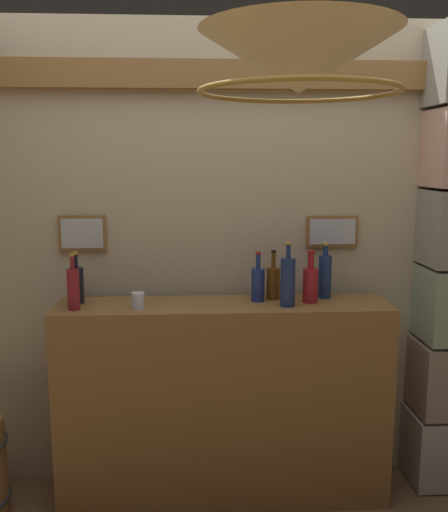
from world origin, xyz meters
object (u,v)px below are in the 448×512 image
glass_tumbler_rocks (138,301)px  pendant_lamp (299,64)px  liquor_bottle_scotch (273,282)px  liquor_bottle_brandy (258,283)px  liquor_bottle_mezcal (73,288)px  liquor_bottle_bourbon (325,275)px  liquor_bottle_vodka (77,284)px  liquor_bottle_amaro (310,283)px  liquor_bottle_vermouth (288,281)px

glass_tumbler_rocks → pendant_lamp: size_ratio=0.12×
pendant_lamp → liquor_bottle_scotch: bearing=85.6°
liquor_bottle_brandy → liquor_bottle_mezcal: size_ratio=0.94×
liquor_bottle_bourbon → pendant_lamp: size_ratio=0.46×
liquor_bottle_vodka → glass_tumbler_rocks: bearing=-21.2°
liquor_bottle_scotch → pendant_lamp: size_ratio=0.40×
liquor_bottle_mezcal → pendant_lamp: bearing=-44.2°
liquor_bottle_scotch → glass_tumbler_rocks: (-0.68, -0.15, -0.05)m
liquor_bottle_vodka → liquor_bottle_brandy: (0.91, -0.01, -0.00)m
liquor_bottle_scotch → liquor_bottle_bourbon: (0.27, 0.01, 0.03)m
liquor_bottle_scotch → liquor_bottle_brandy: bearing=-153.6°
liquor_bottle_scotch → glass_tumbler_rocks: 0.70m
pendant_lamp → liquor_bottle_brandy: bearing=90.3°
liquor_bottle_vodka → liquor_bottle_mezcal: bearing=-85.7°
liquor_bottle_amaro → liquor_bottle_vermouth: bearing=-151.0°
liquor_bottle_vermouth → liquor_bottle_bourbon: 0.27m
liquor_bottle_amaro → glass_tumbler_rocks: size_ratio=3.38×
liquor_bottle_vodka → liquor_bottle_brandy: 0.91m
liquor_bottle_mezcal → liquor_bottle_scotch: bearing=9.0°
liquor_bottle_brandy → liquor_bottle_bourbon: bearing=8.4°
liquor_bottle_amaro → pendant_lamp: size_ratio=0.42×
liquor_bottle_vodka → liquor_bottle_scotch: liquor_bottle_vodka is taller
liquor_bottle_amaro → liquor_bottle_mezcal: size_ratio=0.98×
glass_tumbler_rocks → pendant_lamp: bearing=-55.7°
pendant_lamp → liquor_bottle_bourbon: bearing=71.5°
liquor_bottle_brandy → liquor_bottle_bourbon: (0.35, 0.05, 0.03)m
liquor_bottle_scotch → liquor_bottle_vermouth: bearing=-71.2°
liquor_bottle_bourbon → pendant_lamp: pendant_lamp is taller
liquor_bottle_vodka → glass_tumbler_rocks: size_ratio=3.32×
liquor_bottle_bourbon → glass_tumbler_rocks: 0.96m
liquor_bottle_scotch → liquor_bottle_amaro: bearing=-23.6°
liquor_bottle_vodka → liquor_bottle_brandy: liquor_bottle_vodka is taller
liquor_bottle_mezcal → pendant_lamp: (0.90, -0.88, 0.90)m
liquor_bottle_vermouth → glass_tumbler_rocks: (-0.73, -0.01, -0.09)m
liquor_bottle_brandy → liquor_bottle_mezcal: bearing=-172.8°
liquor_bottle_bourbon → liquor_bottle_amaro: bearing=-136.7°
liquor_bottle_vermouth → liquor_bottle_scotch: bearing=108.8°
liquor_bottle_scotch → pendant_lamp: 1.38m
liquor_bottle_brandy → glass_tumbler_rocks: 0.61m
liquor_bottle_vermouth → liquor_bottle_brandy: bearing=141.6°
liquor_bottle_scotch → glass_tumbler_rocks: size_ratio=3.25×
liquor_bottle_vermouth → pendant_lamp: bearing=-98.3°
liquor_bottle_brandy → liquor_bottle_amaro: 0.26m
liquor_bottle_brandy → liquor_bottle_vermouth: 0.17m
liquor_bottle_scotch → glass_tumbler_rocks: bearing=-167.2°
liquor_bottle_bourbon → liquor_bottle_mezcal: bearing=-172.4°
liquor_bottle_vodka → liquor_bottle_vermouth: (1.04, -0.11, 0.03)m
liquor_bottle_mezcal → liquor_bottle_bourbon: bearing=7.6°
liquor_bottle_brandy → liquor_bottle_vermouth: bearing=-38.4°
liquor_bottle_mezcal → glass_tumbler_rocks: liquor_bottle_mezcal is taller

